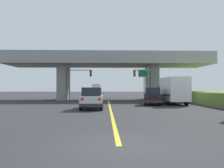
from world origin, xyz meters
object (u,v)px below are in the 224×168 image
(suv_lead, at_px, (92,98))
(traffic_signal_nearside, at_px, (143,79))
(suv_crossing, at_px, (153,96))
(highway_sign, at_px, (144,76))
(semi_truck_distant, at_px, (97,89))
(traffic_signal_farside, at_px, (77,78))
(box_truck, at_px, (173,90))

(suv_lead, distance_m, traffic_signal_nearside, 13.90)
(suv_crossing, height_order, highway_sign, highway_sign)
(suv_lead, relative_size, traffic_signal_nearside, 0.83)
(highway_sign, bearing_deg, suv_lead, -119.25)
(semi_truck_distant, bearing_deg, traffic_signal_farside, -93.34)
(suv_lead, relative_size, box_truck, 0.65)
(suv_crossing, distance_m, box_truck, 2.81)
(traffic_signal_nearside, bearing_deg, suv_lead, -120.08)
(suv_lead, distance_m, traffic_signal_farside, 13.45)
(suv_lead, height_order, traffic_signal_farside, traffic_signal_farside)
(box_truck, bearing_deg, traffic_signal_farside, 150.78)
(suv_crossing, bearing_deg, box_truck, 27.34)
(traffic_signal_nearside, bearing_deg, semi_truck_distant, 104.35)
(traffic_signal_farside, bearing_deg, box_truck, -29.22)
(suv_crossing, height_order, traffic_signal_farside, traffic_signal_farside)
(suv_crossing, relative_size, traffic_signal_farside, 0.89)
(box_truck, xyz_separation_m, traffic_signal_nearside, (-2.55, 5.98, 1.63))
(traffic_signal_nearside, distance_m, traffic_signal_farside, 9.99)
(traffic_signal_nearside, relative_size, semi_truck_distant, 0.69)
(traffic_signal_nearside, bearing_deg, highway_sign, 71.80)
(suv_lead, xyz_separation_m, traffic_signal_nearside, (6.87, 11.87, 2.29))
(traffic_signal_farside, bearing_deg, traffic_signal_nearside, -5.75)
(traffic_signal_nearside, relative_size, highway_sign, 1.05)
(traffic_signal_farside, bearing_deg, semi_truck_distant, 86.66)
(highway_sign, bearing_deg, suv_crossing, -92.88)
(traffic_signal_farside, xyz_separation_m, highway_sign, (10.26, -0.01, 0.26))
(highway_sign, height_order, semi_truck_distant, highway_sign)
(traffic_signal_farside, bearing_deg, highway_sign, -0.08)
(traffic_signal_nearside, xyz_separation_m, semi_truck_distant, (-8.14, 31.80, -1.67))
(suv_lead, distance_m, suv_crossing, 8.51)
(suv_crossing, xyz_separation_m, highway_sign, (0.39, 7.74, 2.72))
(suv_lead, height_order, box_truck, box_truck)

